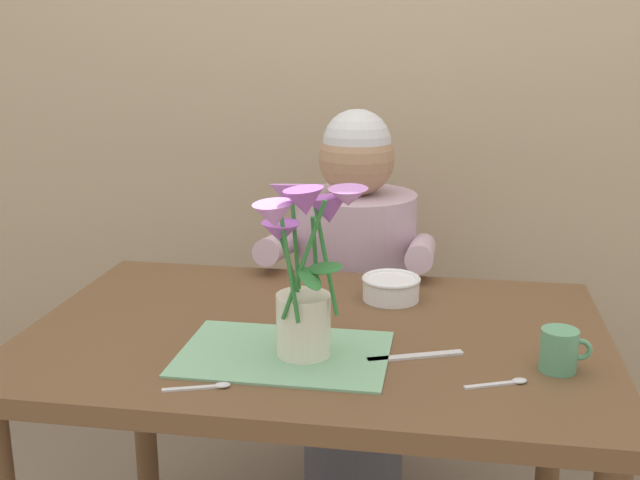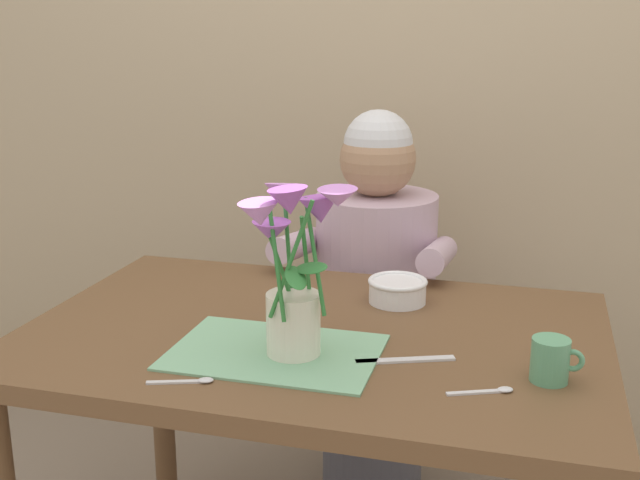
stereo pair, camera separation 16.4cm
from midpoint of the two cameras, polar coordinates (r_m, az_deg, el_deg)
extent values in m
cube|color=tan|center=(2.57, 8.03, 12.87)|extent=(4.00, 0.10, 2.50)
cube|color=brown|center=(1.65, 2.39, -7.18)|extent=(1.20, 0.80, 0.04)
cylinder|color=brown|center=(2.27, -9.35, -11.17)|extent=(0.06, 0.06, 0.70)
cylinder|color=brown|center=(2.10, 19.55, -14.23)|extent=(0.06, 0.06, 0.70)
cylinder|color=#4C4C56|center=(2.43, 5.83, -13.12)|extent=(0.30, 0.30, 0.40)
cylinder|color=#BC9EB2|center=(2.25, 6.14, -2.98)|extent=(0.34, 0.34, 0.50)
sphere|color=#A37A5B|center=(2.17, 6.40, 5.84)|extent=(0.21, 0.21, 0.21)
sphere|color=silver|center=(2.16, 6.43, 6.89)|extent=(0.19, 0.19, 0.19)
cylinder|color=#BC9EB2|center=(2.12, 0.53, -0.38)|extent=(0.07, 0.33, 0.12)
cylinder|color=#BC9EB2|center=(2.06, 10.81, -1.13)|extent=(0.07, 0.33, 0.12)
cube|color=#7AB289|center=(1.53, -0.21, -8.19)|extent=(0.40, 0.28, 0.00)
cylinder|color=silver|center=(1.50, 1.18, -6.24)|extent=(0.10, 0.10, 0.12)
cylinder|color=#2D7533|center=(1.45, 2.85, -1.24)|extent=(0.06, 0.07, 0.21)
cone|color=#CC7FDB|center=(1.43, 4.58, 3.04)|extent=(0.09, 0.09, 0.04)
sphere|color=#E5D14C|center=(1.43, 4.59, 3.23)|extent=(0.02, 0.02, 0.02)
cylinder|color=#2D7533|center=(1.47, 2.18, -1.63)|extent=(0.01, 0.06, 0.19)
cone|color=#A351B7|center=(1.46, 3.19, 2.16)|extent=(0.10, 0.10, 0.06)
sphere|color=#E5D14C|center=(1.46, 3.19, 2.35)|extent=(0.02, 0.02, 0.02)
cylinder|color=#2D7533|center=(1.50, 0.83, -1.00)|extent=(0.03, 0.02, 0.21)
cone|color=#CC7FDB|center=(1.51, 0.48, 3.29)|extent=(0.09, 0.09, 0.05)
sphere|color=#E5D14C|center=(1.51, 0.48, 3.47)|extent=(0.02, 0.02, 0.02)
cylinder|color=#2D7533|center=(1.47, 0.43, -2.42)|extent=(0.04, 0.05, 0.15)
cone|color=#A351B7|center=(1.46, -0.34, 0.57)|extent=(0.10, 0.10, 0.04)
sphere|color=#E5D14C|center=(1.46, -0.34, 0.76)|extent=(0.02, 0.02, 0.02)
cylinder|color=#2D7533|center=(1.42, 0.13, -1.90)|extent=(0.05, 0.06, 0.20)
cone|color=#CC7FDB|center=(1.37, -1.01, 1.86)|extent=(0.11, 0.11, 0.05)
sphere|color=#E5D14C|center=(1.36, -1.01, 2.06)|extent=(0.02, 0.02, 0.02)
cylinder|color=#2D7533|center=(1.41, 1.19, -1.49)|extent=(0.08, 0.04, 0.22)
cone|color=#A351B7|center=(1.35, 1.20, 2.77)|extent=(0.09, 0.09, 0.05)
sphere|color=#E5D14C|center=(1.35, 1.20, 2.98)|extent=(0.02, 0.02, 0.02)
ellipsoid|color=#2D7533|center=(1.41, 2.67, -2.10)|extent=(0.09, 0.09, 0.04)
ellipsoid|color=#2D7533|center=(1.40, 1.56, -2.80)|extent=(0.07, 0.10, 0.03)
cylinder|color=white|center=(1.81, 8.23, -3.78)|extent=(0.13, 0.13, 0.05)
torus|color=white|center=(1.80, 8.26, -3.03)|extent=(0.14, 0.14, 0.01)
cube|color=silver|center=(1.51, 9.33, -8.66)|extent=(0.18, 0.09, 0.00)
cylinder|color=#569970|center=(1.49, 19.45, -8.28)|extent=(0.07, 0.07, 0.08)
torus|color=#569970|center=(1.49, 20.93, -8.23)|extent=(0.04, 0.01, 0.04)
cube|color=silver|center=(1.42, -7.25, -10.26)|extent=(0.10, 0.04, 0.00)
ellipsoid|color=silver|center=(1.42, -5.00, -10.17)|extent=(0.03, 0.03, 0.01)
cube|color=silver|center=(1.42, 14.48, -10.74)|extent=(0.10, 0.05, 0.00)
ellipsoid|color=silver|center=(1.44, 16.55, -10.43)|extent=(0.03, 0.03, 0.01)
camera|label=1|loc=(0.08, -87.14, 0.78)|focal=44.10mm
camera|label=2|loc=(0.08, 92.86, -0.78)|focal=44.10mm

